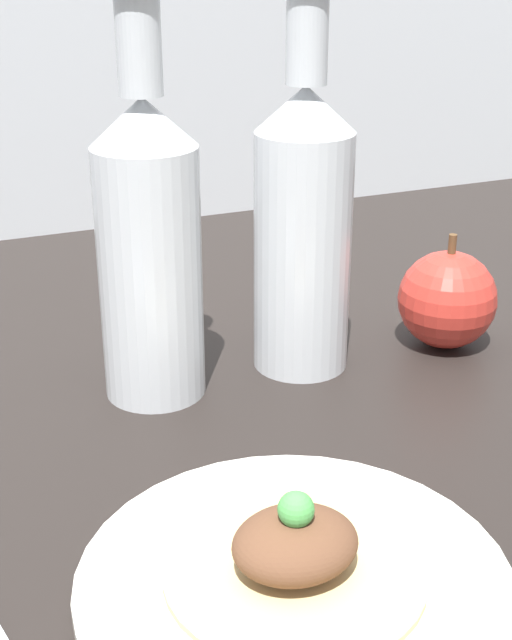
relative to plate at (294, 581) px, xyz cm
name	(u,v)px	position (x,y,z in cm)	size (l,w,h in cm)	color
ground_plane	(215,463)	(1.65, 17.09, -2.87)	(180.00, 110.00, 4.00)	black
plate	(294,581)	(0.00, 0.00, 0.00)	(24.24, 24.24, 1.65)	silver
plated_food	(295,553)	(0.00, 0.00, 1.95)	(14.55, 14.55, 5.29)	#D6BC7F
cider_bottle_left	(149,242)	(-0.06, 25.96, 11.60)	(7.88, 7.88, 31.00)	silver
cider_bottle_right	(303,222)	(12.69, 25.96, 11.60)	(7.88, 7.88, 31.00)	silver
apple	(447,299)	(26.03, 24.35, 3.43)	(8.59, 8.59, 10.23)	red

